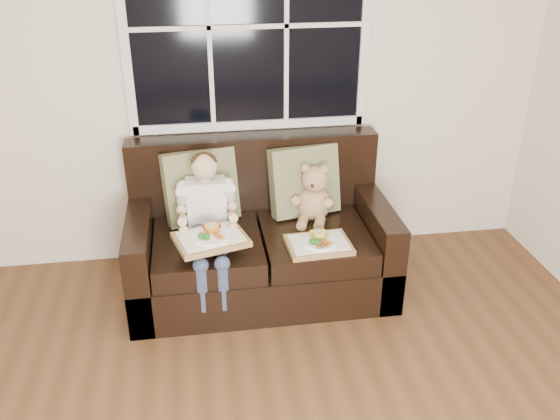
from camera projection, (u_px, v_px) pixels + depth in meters
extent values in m
cube|color=beige|center=(221.00, 73.00, 3.92)|extent=(4.50, 0.02, 2.70)
cube|color=black|center=(248.00, 26.00, 3.80)|extent=(1.50, 0.02, 1.25)
cube|color=silver|center=(250.00, 125.00, 4.08)|extent=(1.58, 0.04, 0.06)
cube|color=silver|center=(123.00, 30.00, 3.68)|extent=(0.06, 0.04, 1.37)
cube|color=silver|center=(366.00, 24.00, 3.89)|extent=(0.06, 0.04, 1.37)
cube|color=silver|center=(248.00, 27.00, 3.79)|extent=(1.50, 0.03, 0.03)
cube|color=black|center=(261.00, 269.00, 4.00)|extent=(1.70, 0.90, 0.30)
cube|color=black|center=(142.00, 259.00, 3.83)|extent=(0.15, 0.90, 0.60)
cube|color=black|center=(374.00, 241.00, 4.04)|extent=(0.15, 0.90, 0.60)
cube|color=black|center=(254.00, 181.00, 4.12)|extent=(1.70, 0.18, 0.66)
cube|color=black|center=(208.00, 250.00, 3.78)|extent=(0.68, 0.72, 0.15)
cube|color=black|center=(315.00, 242.00, 3.87)|extent=(0.68, 0.72, 0.15)
cube|color=olive|center=(201.00, 186.00, 3.90)|extent=(0.52, 0.33, 0.49)
cube|color=olive|center=(304.00, 181.00, 4.00)|extent=(0.50, 0.30, 0.48)
cube|color=silver|center=(207.00, 205.00, 3.78)|extent=(0.25, 0.15, 0.35)
sphere|color=tan|center=(204.00, 167.00, 3.65)|extent=(0.16, 0.16, 0.16)
ellipsoid|color=#362311|center=(204.00, 162.00, 3.65)|extent=(0.16, 0.16, 0.12)
cylinder|color=#303A55|center=(199.00, 239.00, 3.67)|extent=(0.10, 0.31, 0.10)
cylinder|color=#303A55|center=(219.00, 238.00, 3.68)|extent=(0.10, 0.31, 0.10)
cylinder|color=#303A55|center=(202.00, 289.00, 3.51)|extent=(0.08, 0.08, 0.29)
cylinder|color=#303A55|center=(223.00, 287.00, 3.53)|extent=(0.08, 0.08, 0.29)
cylinder|color=tan|center=(183.00, 209.00, 3.64)|extent=(0.07, 0.30, 0.24)
cylinder|color=tan|center=(231.00, 206.00, 3.68)|extent=(0.07, 0.30, 0.24)
ellipsoid|color=#A78258|center=(314.00, 203.00, 3.97)|extent=(0.28, 0.26, 0.25)
sphere|color=#A78258|center=(315.00, 179.00, 3.88)|extent=(0.22, 0.22, 0.17)
sphere|color=#A78258|center=(306.00, 169.00, 3.84)|extent=(0.06, 0.06, 0.06)
sphere|color=#A78258|center=(324.00, 168.00, 3.86)|extent=(0.06, 0.06, 0.06)
sphere|color=#A78258|center=(317.00, 186.00, 3.82)|extent=(0.07, 0.07, 0.07)
sphere|color=black|center=(318.00, 186.00, 3.79)|extent=(0.03, 0.03, 0.03)
cylinder|color=#A78258|center=(309.00, 223.00, 3.88)|extent=(0.11, 0.15, 0.07)
cylinder|color=#A78258|center=(326.00, 222.00, 3.90)|extent=(0.11, 0.15, 0.07)
cube|color=#A38149|center=(211.00, 239.00, 3.52)|extent=(0.48, 0.41, 0.03)
cube|color=silver|center=(211.00, 237.00, 3.51)|extent=(0.42, 0.35, 0.01)
cylinder|color=white|center=(211.00, 236.00, 3.50)|extent=(0.24, 0.24, 0.01)
imported|color=#E65D13|center=(212.00, 229.00, 3.53)|extent=(0.14, 0.14, 0.03)
cylinder|color=#D3BA73|center=(212.00, 228.00, 3.53)|extent=(0.09, 0.09, 0.02)
ellipsoid|color=#216A21|center=(201.00, 236.00, 3.45)|extent=(0.04, 0.04, 0.04)
ellipsoid|color=#216A21|center=(207.00, 237.00, 3.44)|extent=(0.04, 0.04, 0.04)
cylinder|color=orange|center=(218.00, 237.00, 3.46)|extent=(0.05, 0.06, 0.02)
cube|color=#A38149|center=(319.00, 245.00, 3.66)|extent=(0.41, 0.32, 0.03)
cube|color=silver|center=(319.00, 242.00, 3.65)|extent=(0.36, 0.27, 0.01)
cylinder|color=white|center=(319.00, 241.00, 3.64)|extent=(0.22, 0.22, 0.01)
imported|color=yellow|center=(319.00, 235.00, 3.66)|extent=(0.12, 0.12, 0.03)
cylinder|color=#D3BA73|center=(319.00, 234.00, 3.66)|extent=(0.08, 0.08, 0.02)
ellipsoid|color=#216A21|center=(312.00, 241.00, 3.58)|extent=(0.04, 0.04, 0.04)
ellipsoid|color=#216A21|center=(317.00, 242.00, 3.58)|extent=(0.04, 0.04, 0.04)
cylinder|color=orange|center=(327.00, 242.00, 3.60)|extent=(0.04, 0.06, 0.01)
cylinder|color=#935A30|center=(321.00, 244.00, 3.58)|extent=(0.03, 0.08, 0.02)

